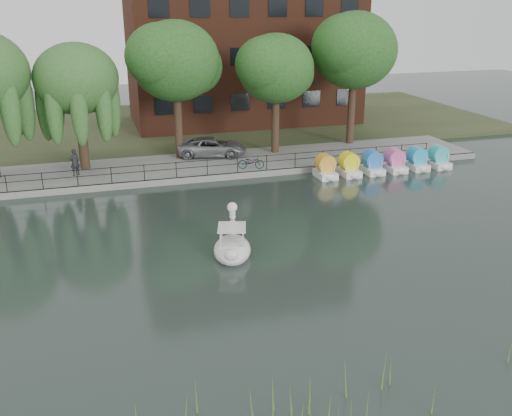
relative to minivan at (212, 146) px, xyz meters
name	(u,v)px	position (x,y,z in m)	size (l,w,h in m)	color
ground_plane	(271,267)	(-1.29, -17.64, -1.17)	(120.00, 120.00, 0.00)	#333F3A
promenade	(199,166)	(-1.29, -1.64, -0.97)	(40.00, 6.00, 0.40)	gray
kerb	(208,178)	(-1.29, -4.59, -0.97)	(40.00, 0.25, 0.40)	gray
land_strip	(169,126)	(-1.29, 12.36, -0.99)	(60.00, 22.00, 0.36)	#47512D
railing	(207,163)	(-1.29, -4.39, -0.03)	(32.00, 0.05, 1.00)	black
apartment_building	(242,19)	(5.71, 12.33, 8.19)	(20.00, 10.07, 18.00)	#4C1E16
willow_mid	(76,79)	(-8.79, -0.64, 5.07)	(5.32, 5.32, 8.15)	#473323
broadleaf_center	(175,62)	(-2.29, 0.36, 5.89)	(6.00, 6.00, 9.25)	#473323
broadleaf_right	(276,69)	(4.71, -0.14, 5.21)	(5.40, 5.40, 8.32)	#473323
broadleaf_far	(355,51)	(11.21, 0.86, 6.22)	(6.30, 6.30, 9.71)	#473323
minivan	(212,146)	(0.00, 0.00, 0.00)	(5.56, 2.56, 1.55)	gray
bicycle	(251,161)	(1.78, -3.90, -0.27)	(1.72, 0.60, 1.00)	gray
pedestrian	(74,160)	(-9.41, -2.15, 0.22)	(0.71, 0.48, 1.98)	black
swan_boat	(232,245)	(-2.61, -15.95, -0.68)	(2.35, 3.03, 2.27)	white
pedal_boat_row	(384,163)	(10.50, -5.93, -0.57)	(9.65, 1.70, 1.40)	white
reed_bank	(437,377)	(0.71, -27.14, -0.57)	(24.00, 2.40, 1.20)	#669938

